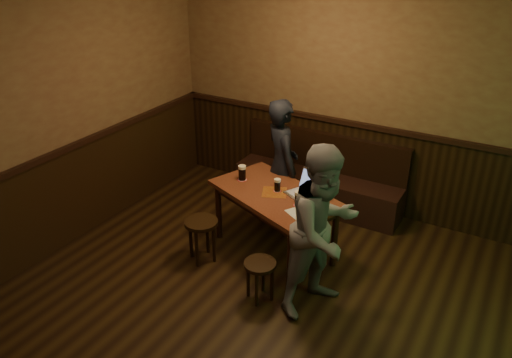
{
  "coord_description": "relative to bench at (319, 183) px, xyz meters",
  "views": [
    {
      "loc": [
        1.88,
        -2.72,
        3.28
      ],
      "look_at": [
        -0.49,
        1.39,
        0.91
      ],
      "focal_mm": 35.0,
      "sensor_mm": 36.0,
      "label": 1
    }
  ],
  "objects": [
    {
      "name": "pint_left",
      "position": [
        -0.46,
        -1.17,
        0.53
      ],
      "size": [
        0.11,
        0.11,
        0.18
      ],
      "color": "#A8141D",
      "rests_on": "pub_table"
    },
    {
      "name": "person_grey",
      "position": [
        0.81,
        -1.82,
        0.52
      ],
      "size": [
        0.89,
        0.99,
        1.67
      ],
      "primitive_type": "imported",
      "rotation": [
        0.0,
        0.0,
        1.18
      ],
      "color": "gray",
      "rests_on": "ground"
    },
    {
      "name": "person_suit",
      "position": [
        -0.19,
        -0.71,
        0.5
      ],
      "size": [
        0.7,
        0.68,
        1.62
      ],
      "primitive_type": "imported",
      "rotation": [
        0.0,
        0.0,
        2.4
      ],
      "color": "black",
      "rests_on": "ground"
    },
    {
      "name": "pint_mid",
      "position": [
        0.01,
        -1.21,
        0.51
      ],
      "size": [
        0.09,
        0.09,
        0.15
      ],
      "color": "#A8141D",
      "rests_on": "pub_table"
    },
    {
      "name": "laptop",
      "position": [
        0.32,
        -1.15,
        0.5
      ],
      "size": [
        0.44,
        0.41,
        0.25
      ],
      "rotation": [
        0.0,
        0.0,
        -0.49
      ],
      "color": "silver",
      "rests_on": "pub_table"
    },
    {
      "name": "stool_right",
      "position": [
        0.27,
        -2.05,
        0.03
      ],
      "size": [
        0.38,
        0.38,
        0.43
      ],
      "rotation": [
        0.0,
        0.0,
        0.24
      ],
      "color": "black",
      "rests_on": "ground"
    },
    {
      "name": "menu",
      "position": [
        0.4,
        -1.54,
        0.44
      ],
      "size": [
        0.27,
        0.24,
        0.0
      ],
      "primitive_type": "cube",
      "rotation": [
        0.0,
        0.0,
        -0.54
      ],
      "color": "silver",
      "rests_on": "pub_table"
    },
    {
      "name": "pub_table",
      "position": [
        0.0,
        -1.25,
        0.34
      ],
      "size": [
        1.59,
        1.25,
        0.75
      ],
      "rotation": [
        0.0,
        0.0,
        -0.37
      ],
      "color": "#572818",
      "rests_on": "ground"
    },
    {
      "name": "bench",
      "position": [
        0.0,
        0.0,
        0.0
      ],
      "size": [
        2.2,
        0.5,
        0.95
      ],
      "color": "black",
      "rests_on": "ground"
    },
    {
      "name": "stool_left",
      "position": [
        -0.6,
        -1.79,
        0.08
      ],
      "size": [
        0.42,
        0.42,
        0.49
      ],
      "rotation": [
        0.0,
        0.0,
        0.18
      ],
      "color": "black",
      "rests_on": "ground"
    },
    {
      "name": "pint_right",
      "position": [
        0.34,
        -1.39,
        0.52
      ],
      "size": [
        0.1,
        0.1,
        0.16
      ],
      "color": "#A8141D",
      "rests_on": "pub_table"
    },
    {
      "name": "room",
      "position": [
        0.32,
        -2.53,
        0.89
      ],
      "size": [
        5.04,
        6.04,
        2.84
      ],
      "color": "black",
      "rests_on": "ground"
    }
  ]
}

